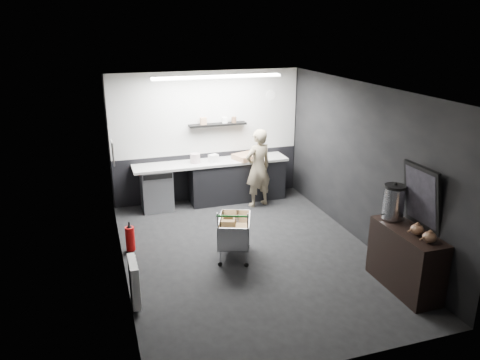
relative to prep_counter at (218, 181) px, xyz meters
name	(u,v)px	position (x,y,z in m)	size (l,w,h in m)	color
floor	(249,254)	(-0.14, -2.42, -0.46)	(5.50, 5.50, 0.00)	black
ceiling	(251,89)	(-0.14, -2.42, 2.24)	(5.50, 5.50, 0.00)	beige
wall_back	(207,137)	(-0.14, 0.33, 0.89)	(5.50, 5.50, 0.00)	black
wall_front	(337,256)	(-0.14, -5.17, 0.89)	(5.50, 5.50, 0.00)	black
wall_left	(118,189)	(-2.14, -2.42, 0.89)	(5.50, 5.50, 0.00)	black
wall_right	(362,164)	(1.86, -2.42, 0.89)	(5.50, 5.50, 0.00)	black
kitchen_wall_panel	(207,113)	(-0.14, 0.31, 1.39)	(3.95, 0.02, 1.70)	silver
dado_panel	(208,175)	(-0.14, 0.31, 0.04)	(3.95, 0.02, 1.00)	black
floating_shelf	(218,124)	(0.06, 0.20, 1.16)	(1.20, 0.22, 0.04)	black
wall_clock	(271,95)	(1.26, 0.30, 1.69)	(0.20, 0.20, 0.03)	white
poster	(113,153)	(-2.12, -1.12, 1.09)	(0.02, 0.30, 0.40)	white
poster_red_band	(113,149)	(-2.11, -1.12, 1.16)	(0.01, 0.22, 0.10)	red
radiator	(134,281)	(-2.08, -3.32, -0.11)	(0.10, 0.50, 0.60)	white
ceiling_strip	(217,77)	(-0.14, -0.57, 2.21)	(2.40, 0.20, 0.04)	white
prep_counter	(218,181)	(0.00, 0.00, 0.00)	(3.20, 0.61, 0.90)	black
person	(258,168)	(0.73, -0.45, 0.35)	(0.59, 0.39, 1.62)	#C0B698
shopping_cart	(234,232)	(-0.40, -2.43, -0.03)	(0.76, 0.99, 0.91)	silver
sideboard	(406,251)	(1.63, -4.05, 0.12)	(0.52, 1.21, 1.81)	black
fire_extinguisher	(130,238)	(-1.99, -1.73, -0.21)	(0.15, 0.15, 0.50)	red
cardboard_box	(247,156)	(0.63, -0.05, 0.50)	(0.54, 0.41, 0.11)	#A87C59
pink_tub	(195,158)	(-0.47, 0.00, 0.54)	(0.20, 0.20, 0.20)	beige
white_container	(213,158)	(-0.10, -0.05, 0.52)	(0.18, 0.14, 0.16)	white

